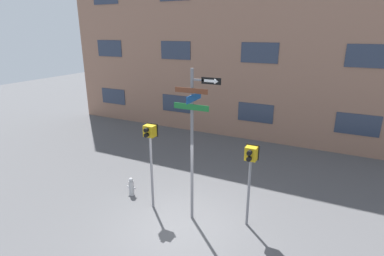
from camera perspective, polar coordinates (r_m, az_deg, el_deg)
The scene contains 6 objects.
ground_plane at distance 9.58m, azimuth -2.50°, elevation -18.20°, with size 60.00×60.00×0.00m, color #515154.
building_facade at distance 16.03m, azimuth 13.41°, elevation 19.36°, with size 24.00×0.64×12.38m.
street_sign_pole at distance 8.61m, azimuth 0.34°, elevation -1.06°, with size 1.39×0.90×4.71m.
pedestrian_signal_left at distance 9.52m, azimuth -7.95°, elevation -2.91°, with size 0.41×0.40×2.91m.
pedestrian_signal_right at distance 8.79m, azimuth 11.06°, elevation -6.71°, with size 0.39×0.40×2.58m.
fire_hydrant at distance 11.18m, azimuth -11.48°, elevation -10.89°, with size 0.35×0.19×0.68m.
Camera 1 is at (3.79, -6.76, 5.64)m, focal length 28.00 mm.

